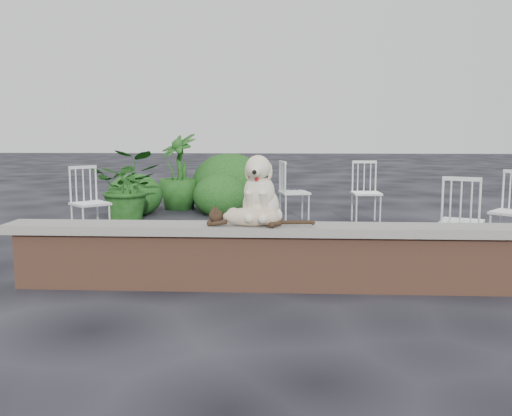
{
  "coord_description": "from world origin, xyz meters",
  "views": [
    {
      "loc": [
        -0.59,
        -4.93,
        1.41
      ],
      "look_at": [
        -0.86,
        0.2,
        0.7
      ],
      "focal_mm": 39.71,
      "sensor_mm": 36.0,
      "label": 1
    }
  ],
  "objects_px": {
    "chair_a": "(90,202)",
    "potted_plant_a": "(128,186)",
    "chair_c": "(462,220)",
    "cat": "(251,216)",
    "chair_d": "(512,211)",
    "chair_b": "(366,192)",
    "chair_e": "(294,191)",
    "potted_plant_b": "(179,172)",
    "dog": "(261,189)"
  },
  "relations": [
    {
      "from": "dog",
      "to": "potted_plant_b",
      "type": "bearing_deg",
      "value": 116.56
    },
    {
      "from": "chair_d",
      "to": "potted_plant_a",
      "type": "relative_size",
      "value": 0.84
    },
    {
      "from": "chair_d",
      "to": "potted_plant_b",
      "type": "relative_size",
      "value": 0.7
    },
    {
      "from": "chair_b",
      "to": "chair_c",
      "type": "distance_m",
      "value": 2.78
    },
    {
      "from": "chair_a",
      "to": "chair_d",
      "type": "relative_size",
      "value": 1.0
    },
    {
      "from": "chair_a",
      "to": "chair_c",
      "type": "distance_m",
      "value": 4.6
    },
    {
      "from": "potted_plant_a",
      "to": "potted_plant_b",
      "type": "height_order",
      "value": "potted_plant_b"
    },
    {
      "from": "chair_a",
      "to": "potted_plant_b",
      "type": "bearing_deg",
      "value": 33.35
    },
    {
      "from": "chair_a",
      "to": "potted_plant_a",
      "type": "bearing_deg",
      "value": 38.14
    },
    {
      "from": "chair_e",
      "to": "chair_d",
      "type": "xyz_separation_m",
      "value": [
        2.52,
        -2.01,
        0.0
      ]
    },
    {
      "from": "chair_c",
      "to": "chair_e",
      "type": "xyz_separation_m",
      "value": [
        -1.72,
        2.74,
        0.0
      ]
    },
    {
      "from": "chair_b",
      "to": "chair_e",
      "type": "distance_m",
      "value": 1.1
    },
    {
      "from": "cat",
      "to": "chair_b",
      "type": "relative_size",
      "value": 1.16
    },
    {
      "from": "potted_plant_b",
      "to": "dog",
      "type": "bearing_deg",
      "value": -71.34
    },
    {
      "from": "dog",
      "to": "chair_c",
      "type": "height_order",
      "value": "dog"
    },
    {
      "from": "cat",
      "to": "chair_e",
      "type": "height_order",
      "value": "chair_e"
    },
    {
      "from": "chair_c",
      "to": "potted_plant_a",
      "type": "distance_m",
      "value": 4.91
    },
    {
      "from": "cat",
      "to": "chair_a",
      "type": "relative_size",
      "value": 1.16
    },
    {
      "from": "cat",
      "to": "chair_a",
      "type": "height_order",
      "value": "chair_a"
    },
    {
      "from": "chair_e",
      "to": "chair_b",
      "type": "bearing_deg",
      "value": -105.58
    },
    {
      "from": "cat",
      "to": "potted_plant_b",
      "type": "height_order",
      "value": "potted_plant_b"
    },
    {
      "from": "dog",
      "to": "potted_plant_a",
      "type": "relative_size",
      "value": 0.56
    },
    {
      "from": "chair_a",
      "to": "cat",
      "type": "bearing_deg",
      "value": -90.1
    },
    {
      "from": "chair_b",
      "to": "chair_c",
      "type": "xyz_separation_m",
      "value": [
        0.62,
        -2.71,
        0.0
      ]
    },
    {
      "from": "dog",
      "to": "cat",
      "type": "height_order",
      "value": "dog"
    },
    {
      "from": "potted_plant_b",
      "to": "chair_a",
      "type": "bearing_deg",
      "value": -103.15
    },
    {
      "from": "cat",
      "to": "potted_plant_b",
      "type": "distance_m",
      "value": 5.42
    },
    {
      "from": "dog",
      "to": "chair_c",
      "type": "distance_m",
      "value": 2.33
    },
    {
      "from": "chair_a",
      "to": "chair_c",
      "type": "bearing_deg",
      "value": -59.52
    },
    {
      "from": "dog",
      "to": "chair_a",
      "type": "bearing_deg",
      "value": 144.14
    },
    {
      "from": "chair_e",
      "to": "potted_plant_a",
      "type": "relative_size",
      "value": 0.84
    },
    {
      "from": "chair_e",
      "to": "potted_plant_a",
      "type": "height_order",
      "value": "potted_plant_a"
    },
    {
      "from": "chair_d",
      "to": "chair_b",
      "type": "bearing_deg",
      "value": 164.96
    },
    {
      "from": "cat",
      "to": "chair_d",
      "type": "height_order",
      "value": "chair_d"
    },
    {
      "from": "chair_b",
      "to": "chair_a",
      "type": "distance_m",
      "value": 4.06
    },
    {
      "from": "chair_c",
      "to": "chair_e",
      "type": "relative_size",
      "value": 1.0
    },
    {
      "from": "potted_plant_a",
      "to": "potted_plant_b",
      "type": "distance_m",
      "value": 1.65
    },
    {
      "from": "dog",
      "to": "potted_plant_a",
      "type": "bearing_deg",
      "value": 130.1
    },
    {
      "from": "cat",
      "to": "potted_plant_a",
      "type": "bearing_deg",
      "value": 128.07
    },
    {
      "from": "dog",
      "to": "chair_d",
      "type": "height_order",
      "value": "dog"
    },
    {
      "from": "chair_c",
      "to": "potted_plant_a",
      "type": "relative_size",
      "value": 0.84
    },
    {
      "from": "potted_plant_b",
      "to": "cat",
      "type": "bearing_deg",
      "value": -72.65
    },
    {
      "from": "chair_e",
      "to": "dog",
      "type": "bearing_deg",
      "value": 160.6
    },
    {
      "from": "dog",
      "to": "chair_e",
      "type": "relative_size",
      "value": 0.67
    },
    {
      "from": "cat",
      "to": "chair_b",
      "type": "distance_m",
      "value": 4.14
    },
    {
      "from": "chair_a",
      "to": "potted_plant_a",
      "type": "height_order",
      "value": "potted_plant_a"
    },
    {
      "from": "dog",
      "to": "chair_c",
      "type": "bearing_deg",
      "value": 33.13
    },
    {
      "from": "chair_b",
      "to": "potted_plant_a",
      "type": "xyz_separation_m",
      "value": [
        -3.62,
        -0.24,
        0.09
      ]
    },
    {
      "from": "chair_b",
      "to": "dog",
      "type": "bearing_deg",
      "value": -115.41
    },
    {
      "from": "chair_c",
      "to": "chair_d",
      "type": "height_order",
      "value": "same"
    }
  ]
}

